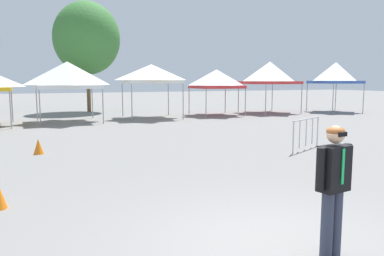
{
  "coord_description": "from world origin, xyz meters",
  "views": [
    {
      "loc": [
        -3.2,
        -4.22,
        2.36
      ],
      "look_at": [
        0.23,
        3.39,
        1.3
      ],
      "focal_mm": 35.27,
      "sensor_mm": 36.0,
      "label": 1
    }
  ],
  "objects_px": {
    "canopy_tent_far_left": "(151,74)",
    "canopy_tent_center": "(270,73)",
    "canopy_tent_behind_center": "(217,79)",
    "crowd_barrier_by_lift": "(306,128)",
    "canopy_tent_far_right": "(67,75)",
    "tree_behind_tents_left": "(87,38)",
    "person_foreground": "(333,182)",
    "canopy_tent_behind_left": "(336,73)",
    "traffic_cone_near_barrier": "(38,146)"
  },
  "relations": [
    {
      "from": "canopy_tent_far_right",
      "to": "canopy_tent_far_left",
      "type": "height_order",
      "value": "canopy_tent_far_right"
    },
    {
      "from": "canopy_tent_center",
      "to": "person_foreground",
      "type": "relative_size",
      "value": 2.07
    },
    {
      "from": "canopy_tent_far_right",
      "to": "canopy_tent_behind_left",
      "type": "xyz_separation_m",
      "value": [
        19.07,
        -0.85,
        0.26
      ]
    },
    {
      "from": "tree_behind_tents_left",
      "to": "canopy_tent_center",
      "type": "bearing_deg",
      "value": -28.0
    },
    {
      "from": "person_foreground",
      "to": "crowd_barrier_by_lift",
      "type": "xyz_separation_m",
      "value": [
        5.14,
        6.41,
        -0.28
      ]
    },
    {
      "from": "tree_behind_tents_left",
      "to": "traffic_cone_near_barrier",
      "type": "height_order",
      "value": "tree_behind_tents_left"
    },
    {
      "from": "crowd_barrier_by_lift",
      "to": "traffic_cone_near_barrier",
      "type": "distance_m",
      "value": 8.89
    },
    {
      "from": "canopy_tent_behind_center",
      "to": "canopy_tent_center",
      "type": "relative_size",
      "value": 0.84
    },
    {
      "from": "traffic_cone_near_barrier",
      "to": "tree_behind_tents_left",
      "type": "bearing_deg",
      "value": 75.5
    },
    {
      "from": "canopy_tent_far_left",
      "to": "canopy_tent_behind_left",
      "type": "relative_size",
      "value": 0.94
    },
    {
      "from": "canopy_tent_center",
      "to": "traffic_cone_near_barrier",
      "type": "xyz_separation_m",
      "value": [
        -16.0,
        -9.82,
        -2.65
      ]
    },
    {
      "from": "person_foreground",
      "to": "canopy_tent_far_left",
      "type": "bearing_deg",
      "value": 78.86
    },
    {
      "from": "tree_behind_tents_left",
      "to": "crowd_barrier_by_lift",
      "type": "distance_m",
      "value": 20.02
    },
    {
      "from": "canopy_tent_behind_left",
      "to": "traffic_cone_near_barrier",
      "type": "xyz_separation_m",
      "value": [
        -21.05,
        -8.6,
        -2.66
      ]
    },
    {
      "from": "canopy_tent_far_left",
      "to": "canopy_tent_center",
      "type": "relative_size",
      "value": 0.95
    },
    {
      "from": "canopy_tent_far_right",
      "to": "person_foreground",
      "type": "height_order",
      "value": "canopy_tent_far_right"
    },
    {
      "from": "canopy_tent_behind_center",
      "to": "crowd_barrier_by_lift",
      "type": "height_order",
      "value": "canopy_tent_behind_center"
    },
    {
      "from": "canopy_tent_center",
      "to": "canopy_tent_behind_center",
      "type": "bearing_deg",
      "value": -178.96
    },
    {
      "from": "person_foreground",
      "to": "crowd_barrier_by_lift",
      "type": "bearing_deg",
      "value": 51.28
    },
    {
      "from": "person_foreground",
      "to": "tree_behind_tents_left",
      "type": "height_order",
      "value": "tree_behind_tents_left"
    },
    {
      "from": "traffic_cone_near_barrier",
      "to": "person_foreground",
      "type": "bearing_deg",
      "value": -70.68
    },
    {
      "from": "canopy_tent_behind_center",
      "to": "traffic_cone_near_barrier",
      "type": "distance_m",
      "value": 15.32
    },
    {
      "from": "canopy_tent_behind_left",
      "to": "person_foreground",
      "type": "xyz_separation_m",
      "value": [
        -17.8,
        -17.89,
        -1.88
      ]
    },
    {
      "from": "crowd_barrier_by_lift",
      "to": "traffic_cone_near_barrier",
      "type": "xyz_separation_m",
      "value": [
        -8.4,
        2.88,
        -0.5
      ]
    },
    {
      "from": "crowd_barrier_by_lift",
      "to": "tree_behind_tents_left",
      "type": "bearing_deg",
      "value": 102.56
    },
    {
      "from": "canopy_tent_behind_center",
      "to": "canopy_tent_behind_left",
      "type": "relative_size",
      "value": 0.83
    },
    {
      "from": "canopy_tent_behind_center",
      "to": "crowd_barrier_by_lift",
      "type": "distance_m",
      "value": 13.14
    },
    {
      "from": "canopy_tent_behind_center",
      "to": "canopy_tent_behind_left",
      "type": "distance_m",
      "value": 9.52
    },
    {
      "from": "canopy_tent_far_left",
      "to": "crowd_barrier_by_lift",
      "type": "relative_size",
      "value": 1.82
    },
    {
      "from": "canopy_tent_far_left",
      "to": "traffic_cone_near_barrier",
      "type": "height_order",
      "value": "canopy_tent_far_left"
    },
    {
      "from": "canopy_tent_far_left",
      "to": "canopy_tent_behind_center",
      "type": "relative_size",
      "value": 1.13
    },
    {
      "from": "crowd_barrier_by_lift",
      "to": "canopy_tent_behind_left",
      "type": "bearing_deg",
      "value": 42.22
    },
    {
      "from": "canopy_tent_far_left",
      "to": "traffic_cone_near_barrier",
      "type": "distance_m",
      "value": 12.2
    },
    {
      "from": "canopy_tent_behind_center",
      "to": "crowd_barrier_by_lift",
      "type": "bearing_deg",
      "value": -104.28
    },
    {
      "from": "canopy_tent_far_left",
      "to": "person_foreground",
      "type": "height_order",
      "value": "canopy_tent_far_left"
    },
    {
      "from": "person_foreground",
      "to": "canopy_tent_far_right",
      "type": "bearing_deg",
      "value": 93.88
    },
    {
      "from": "canopy_tent_far_right",
      "to": "crowd_barrier_by_lift",
      "type": "height_order",
      "value": "canopy_tent_far_right"
    },
    {
      "from": "tree_behind_tents_left",
      "to": "traffic_cone_near_barrier",
      "type": "relative_size",
      "value": 16.3
    },
    {
      "from": "canopy_tent_behind_center",
      "to": "traffic_cone_near_barrier",
      "type": "relative_size",
      "value": 6.21
    },
    {
      "from": "canopy_tent_center",
      "to": "crowd_barrier_by_lift",
      "type": "bearing_deg",
      "value": -120.89
    },
    {
      "from": "canopy_tent_center",
      "to": "traffic_cone_near_barrier",
      "type": "bearing_deg",
      "value": -148.45
    },
    {
      "from": "canopy_tent_far_left",
      "to": "canopy_tent_behind_left",
      "type": "xyz_separation_m",
      "value": [
        14.06,
        -1.08,
        0.15
      ]
    },
    {
      "from": "canopy_tent_far_left",
      "to": "canopy_tent_center",
      "type": "xyz_separation_m",
      "value": [
        9.01,
        0.15,
        0.14
      ]
    },
    {
      "from": "canopy_tent_center",
      "to": "canopy_tent_behind_left",
      "type": "relative_size",
      "value": 1.0
    },
    {
      "from": "traffic_cone_near_barrier",
      "to": "canopy_tent_center",
      "type": "bearing_deg",
      "value": 31.55
    },
    {
      "from": "tree_behind_tents_left",
      "to": "canopy_tent_far_right",
      "type": "bearing_deg",
      "value": -108.11
    },
    {
      "from": "canopy_tent_far_right",
      "to": "canopy_tent_center",
      "type": "bearing_deg",
      "value": 1.51
    },
    {
      "from": "tree_behind_tents_left",
      "to": "traffic_cone_near_barrier",
      "type": "xyz_separation_m",
      "value": [
        -4.17,
        -16.12,
        -5.18
      ]
    },
    {
      "from": "canopy_tent_far_right",
      "to": "canopy_tent_center",
      "type": "height_order",
      "value": "canopy_tent_center"
    },
    {
      "from": "canopy_tent_far_right",
      "to": "tree_behind_tents_left",
      "type": "distance_m",
      "value": 7.54
    }
  ]
}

